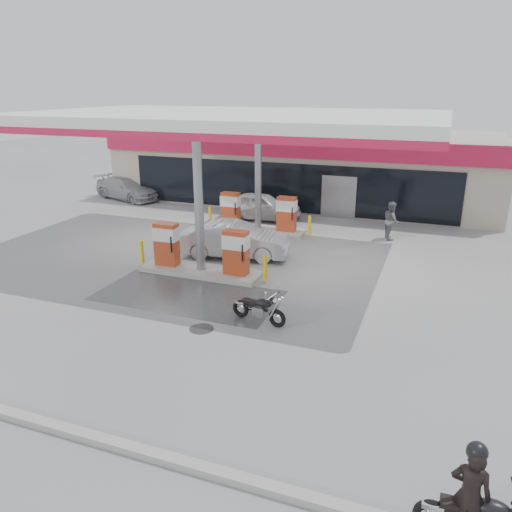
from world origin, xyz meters
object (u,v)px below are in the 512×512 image
Objects in this scene: parked_motorcycle at (260,309)px; sedan_white at (261,206)px; parked_car_left at (127,188)px; attendant at (391,220)px; biker_main at (470,495)px; pump_island_near at (201,255)px; hatchback_silver at (235,240)px; pump_island_far at (258,217)px.

sedan_white reaches higher than parked_motorcycle.
attendant is at bearing -83.06° from parked_car_left.
biker_main is at bearing -153.99° from sedan_white.
sedan_white is at bearing 94.48° from pump_island_near.
hatchback_silver is 13.02m from parked_car_left.
pump_island_near is 6.00m from pump_island_far.
hatchback_silver is at bearing 131.36° from parked_motorcycle.
parked_motorcycle is at bearing -69.35° from pump_island_far.
parked_car_left is (-18.85, 18.81, -0.15)m from biker_main.
pump_island_far reaches higher than parked_motorcycle.
parked_motorcycle is 11.91m from sedan_white.
biker_main is 0.40× the size of sedan_white.
parked_motorcycle is (3.39, -9.00, -0.30)m from pump_island_far.
pump_island_near reaches higher than parked_motorcycle.
parked_car_left is at bearing 135.00° from pump_island_near.
parked_car_left is at bearing 60.88° from attendant.
biker_main is 16.06m from attendant.
attendant is (2.61, 10.00, 0.44)m from parked_motorcycle.
parked_car_left reaches higher than parked_motorcycle.
parked_motorcycle is at bearing -161.39° from hatchback_silver.
biker_main is at bearing -44.87° from pump_island_near.
attendant is at bearing -103.40° from sedan_white.
biker_main is at bearing -35.15° from parked_motorcycle.
pump_island_far is 3.82m from hatchback_silver.
pump_island_far is 9.63m from parked_motorcycle.
pump_island_far reaches higher than hatchback_silver.
pump_island_near is at bearing 158.03° from hatchback_silver.
pump_island_far is at bearing -166.89° from sedan_white.
attendant is (-2.85, 15.81, 0.03)m from biker_main.
biker_main is at bearing -153.68° from hatchback_silver.
sedan_white is (-4.04, 11.20, 0.29)m from parked_motorcycle.
parked_motorcycle is 1.05× the size of attendant.
pump_island_near reaches higher than biker_main.
attendant is 0.37× the size of parked_car_left.
pump_island_far is at bearing -4.79° from hatchback_silver.
pump_island_far is (0.00, 6.00, 0.00)m from pump_island_near.
pump_island_far is at bearing 90.00° from pump_island_near.
pump_island_far is 1.25× the size of sedan_white.
hatchback_silver is (0.42, -3.80, 0.00)m from pump_island_far.
attendant is at bearing 87.03° from parked_motorcycle.
hatchback_silver is (0.42, 2.20, 0.00)m from pump_island_near.
biker_main is 26.63m from parked_car_left.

